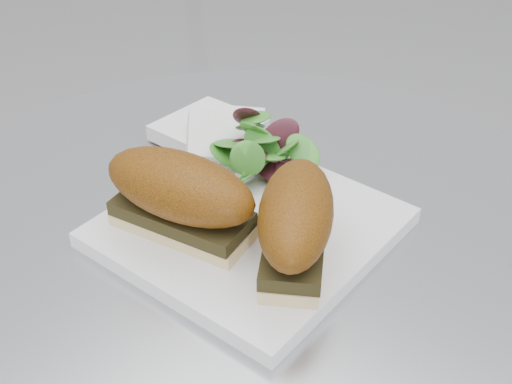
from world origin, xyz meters
TOP-DOWN VIEW (x-y plane):
  - plate at (0.01, 0.00)m, footprint 0.24×0.24m
  - sandwich_left at (-0.03, -0.05)m, footprint 0.16×0.09m
  - sandwich_right at (0.07, -0.02)m, footprint 0.13×0.15m
  - salad at (-0.04, 0.07)m, footprint 0.10×0.10m
  - napkin at (-0.12, 0.10)m, footprint 0.17×0.17m

SIDE VIEW (x-z plane):
  - plate at x=0.01m, z-range 0.73..0.75m
  - napkin at x=-0.12m, z-range 0.73..0.75m
  - salad at x=-0.04m, z-range 0.75..0.80m
  - sandwich_right at x=0.07m, z-range 0.75..0.83m
  - sandwich_left at x=-0.03m, z-range 0.75..0.83m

